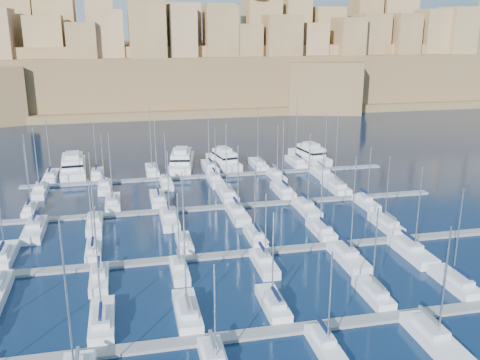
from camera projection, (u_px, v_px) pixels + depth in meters
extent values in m
plane|color=#051233|center=(241.00, 226.00, 94.06)|extent=(600.00, 600.00, 0.00)
cube|color=slate|center=(304.00, 328.00, 62.14)|extent=(84.00, 2.00, 0.40)
cube|color=slate|center=(258.00, 252.00, 82.76)|extent=(84.00, 2.00, 0.40)
cube|color=slate|center=(230.00, 206.00, 103.38)|extent=(84.00, 2.00, 0.40)
cube|color=slate|center=(211.00, 176.00, 123.99)|extent=(84.00, 2.00, 0.40)
cube|color=white|center=(102.00, 322.00, 62.76)|extent=(2.88, 9.58, 1.68)
cube|color=silver|center=(101.00, 317.00, 61.52)|extent=(2.01, 4.31, 0.70)
cylinder|color=#9EA0A8|center=(98.00, 268.00, 61.33)|extent=(0.18, 0.18, 11.64)
cube|color=#0D173E|center=(100.00, 311.00, 60.78)|extent=(0.35, 3.83, 0.35)
cube|color=white|center=(187.00, 313.00, 64.73)|extent=(2.82, 9.41, 1.67)
cube|color=silver|center=(188.00, 308.00, 63.52)|extent=(1.98, 4.23, 0.70)
cylinder|color=#9EA0A8|center=(185.00, 259.00, 63.22)|extent=(0.18, 0.18, 12.19)
cube|color=#595B60|center=(188.00, 302.00, 62.78)|extent=(0.35, 3.76, 0.35)
cube|color=white|center=(273.00, 305.00, 66.55)|extent=(2.58, 8.59, 1.63)
cube|color=silver|center=(275.00, 300.00, 65.42)|extent=(1.80, 3.86, 0.70)
cylinder|color=#9EA0A8|center=(273.00, 256.00, 65.13)|extent=(0.18, 0.18, 11.29)
cube|color=#0D173E|center=(276.00, 294.00, 64.72)|extent=(0.35, 3.43, 0.35)
cube|color=white|center=(373.00, 295.00, 69.11)|extent=(2.45, 8.16, 1.61)
cube|color=silver|center=(377.00, 290.00, 68.02)|extent=(1.71, 3.67, 0.70)
cylinder|color=#9EA0A8|center=(375.00, 249.00, 67.73)|extent=(0.18, 0.18, 10.90)
cube|color=#595B60|center=(379.00, 284.00, 67.34)|extent=(0.35, 3.26, 0.35)
cube|color=white|center=(454.00, 283.00, 72.06)|extent=(2.75, 9.16, 1.66)
cube|color=silver|center=(459.00, 279.00, 70.87)|extent=(1.92, 4.12, 0.70)
cylinder|color=#9EA0A8|center=(458.00, 234.00, 70.50)|extent=(0.18, 0.18, 12.43)
cube|color=#0D173E|center=(463.00, 273.00, 70.14)|extent=(0.35, 3.66, 0.35)
cylinder|color=#9EA0A8|center=(68.00, 306.00, 47.78)|extent=(0.18, 0.18, 16.97)
cube|color=#595B60|center=(76.00, 360.00, 51.80)|extent=(0.35, 4.31, 0.35)
cube|color=silver|center=(213.00, 351.00, 55.25)|extent=(1.79, 3.84, 0.70)
cylinder|color=#9EA0A8|center=(215.00, 314.00, 52.64)|extent=(0.18, 0.18, 10.73)
cube|color=#595B60|center=(213.00, 340.00, 55.35)|extent=(0.35, 3.41, 0.35)
cube|color=white|center=(326.00, 349.00, 57.65)|extent=(2.33, 7.78, 1.59)
cube|color=silver|center=(324.00, 336.00, 58.05)|extent=(1.63, 3.50, 0.70)
cylinder|color=#9EA0A8|center=(330.00, 299.00, 55.55)|extent=(0.18, 0.18, 10.72)
cube|color=#0D173E|center=(323.00, 325.00, 58.12)|extent=(0.35, 3.11, 0.35)
cube|color=white|center=(435.00, 341.00, 59.00)|extent=(3.07, 10.24, 1.71)
cube|color=silver|center=(431.00, 326.00, 59.62)|extent=(2.15, 4.61, 0.70)
cylinder|color=#9EA0A8|center=(445.00, 283.00, 56.47)|extent=(0.18, 0.18, 12.84)
cube|color=#595B60|center=(429.00, 315.00, 59.80)|extent=(0.35, 4.10, 0.35)
cube|color=white|center=(5.00, 257.00, 80.22)|extent=(2.81, 9.35, 1.67)
cube|color=silver|center=(3.00, 252.00, 79.01)|extent=(1.96, 4.21, 0.70)
cube|color=#0D173E|center=(1.00, 247.00, 78.28)|extent=(0.35, 3.74, 0.35)
cube|color=white|center=(94.00, 252.00, 82.18)|extent=(2.34, 7.80, 1.59)
cube|color=silver|center=(93.00, 247.00, 81.12)|extent=(1.64, 3.51, 0.70)
cylinder|color=#9EA0A8|center=(91.00, 213.00, 80.80)|extent=(0.18, 0.18, 10.75)
cube|color=#0D173E|center=(92.00, 241.00, 80.46)|extent=(0.35, 3.12, 0.35)
cube|color=white|center=(184.00, 244.00, 84.90)|extent=(2.25, 7.49, 1.57)
cube|color=silver|center=(185.00, 239.00, 83.88)|extent=(1.57, 3.37, 0.70)
cylinder|color=#9EA0A8|center=(183.00, 206.00, 83.48)|extent=(0.18, 0.18, 11.05)
cube|color=#595B60|center=(185.00, 234.00, 83.23)|extent=(0.35, 3.00, 0.35)
cube|color=white|center=(255.00, 237.00, 87.58)|extent=(2.43, 8.09, 1.60)
cube|color=silver|center=(256.00, 233.00, 86.50)|extent=(1.70, 3.64, 0.70)
cylinder|color=#9EA0A8|center=(255.00, 199.00, 86.12)|extent=(0.18, 0.18, 11.47)
cube|color=#0D173E|center=(257.00, 228.00, 85.83)|extent=(0.35, 3.24, 0.35)
cube|color=white|center=(321.00, 231.00, 90.23)|extent=(2.61, 8.69, 1.63)
cube|color=silver|center=(323.00, 226.00, 89.08)|extent=(1.82, 3.91, 0.70)
cylinder|color=#9EA0A8|center=(322.00, 190.00, 88.60)|extent=(0.18, 0.18, 12.81)
cube|color=#0D173E|center=(324.00, 221.00, 88.38)|extent=(0.35, 3.48, 0.35)
cube|color=white|center=(386.00, 225.00, 92.85)|extent=(2.71, 9.02, 1.65)
cube|color=silver|center=(389.00, 221.00, 91.67)|extent=(1.89, 4.06, 0.70)
cylinder|color=#9EA0A8|center=(387.00, 189.00, 91.44)|extent=(0.18, 0.18, 11.35)
cube|color=#595B60|center=(391.00, 216.00, 90.95)|extent=(0.35, 3.61, 0.35)
cube|color=white|center=(99.00, 280.00, 72.98)|extent=(2.50, 8.32, 1.62)
cube|color=silver|center=(99.00, 270.00, 73.43)|extent=(1.75, 3.74, 0.70)
cylinder|color=#9EA0A8|center=(95.00, 233.00, 70.61)|extent=(0.18, 0.18, 12.47)
cube|color=#0D173E|center=(98.00, 262.00, 73.53)|extent=(0.35, 3.33, 0.35)
cube|color=white|center=(180.00, 272.00, 75.54)|extent=(2.31, 7.71, 1.59)
cube|color=silver|center=(179.00, 262.00, 75.94)|extent=(1.62, 3.47, 0.70)
cylinder|color=#9EA0A8|center=(178.00, 231.00, 73.40)|extent=(0.18, 0.18, 11.02)
cube|color=#595B60|center=(178.00, 254.00, 76.00)|extent=(0.35, 3.08, 0.35)
cube|color=white|center=(264.00, 265.00, 77.66)|extent=(2.56, 8.55, 1.63)
cube|color=silver|center=(263.00, 255.00, 78.14)|extent=(1.80, 3.85, 0.70)
cylinder|color=#9EA0A8|center=(266.00, 228.00, 75.60)|extent=(0.18, 0.18, 10.17)
cube|color=#0D173E|center=(262.00, 247.00, 78.24)|extent=(0.35, 3.42, 0.35)
cube|color=white|center=(348.00, 259.00, 79.49)|extent=(3.06, 10.21, 1.71)
cube|color=silver|center=(346.00, 249.00, 80.11)|extent=(2.14, 4.60, 0.70)
cylinder|color=#9EA0A8|center=(353.00, 207.00, 76.66)|extent=(0.18, 0.18, 14.98)
cube|color=#0D173E|center=(345.00, 241.00, 80.29)|extent=(0.35, 4.08, 0.35)
cube|color=white|center=(412.00, 253.00, 81.57)|extent=(3.10, 10.35, 1.72)
cube|color=silver|center=(410.00, 243.00, 82.20)|extent=(2.17, 4.66, 0.70)
cylinder|color=#9EA0A8|center=(419.00, 209.00, 79.02)|extent=(0.18, 0.18, 12.90)
cube|color=#0D173E|center=(409.00, 235.00, 82.39)|extent=(0.35, 4.14, 0.35)
cube|color=white|center=(31.00, 211.00, 100.17)|extent=(2.29, 7.63, 1.58)
cube|color=silver|center=(29.00, 206.00, 99.13)|extent=(1.60, 3.44, 0.70)
cylinder|color=#9EA0A8|center=(27.00, 176.00, 98.63)|extent=(0.18, 0.18, 11.87)
cube|color=#0D173E|center=(28.00, 201.00, 98.48)|extent=(0.35, 3.05, 0.35)
cube|color=white|center=(113.00, 203.00, 104.07)|extent=(2.81, 9.37, 1.67)
cube|color=silver|center=(112.00, 199.00, 102.86)|extent=(1.97, 4.22, 0.70)
cylinder|color=#9EA0A8|center=(110.00, 167.00, 102.45)|extent=(0.18, 0.18, 12.91)
cube|color=#595B60|center=(112.00, 195.00, 102.12)|extent=(0.35, 3.75, 0.35)
cube|color=white|center=(158.00, 200.00, 106.01)|extent=(2.91, 9.69, 1.68)
cube|color=silver|center=(158.00, 196.00, 104.77)|extent=(2.03, 4.36, 0.70)
cylinder|color=#9EA0A8|center=(156.00, 159.00, 104.11)|extent=(0.18, 0.18, 15.01)
cube|color=#0D173E|center=(158.00, 191.00, 104.02)|extent=(0.35, 3.87, 0.35)
cube|color=white|center=(227.00, 195.00, 109.13)|extent=(3.06, 10.21, 1.71)
cube|color=silver|center=(228.00, 191.00, 107.84)|extent=(2.14, 4.59, 0.70)
cylinder|color=#9EA0A8|center=(226.00, 158.00, 107.43)|extent=(0.18, 0.18, 13.74)
cube|color=#595B60|center=(228.00, 186.00, 107.06)|extent=(0.35, 4.08, 0.35)
cube|color=white|center=(283.00, 191.00, 111.37)|extent=(2.93, 9.78, 1.69)
cube|color=silver|center=(284.00, 187.00, 110.11)|extent=(2.05, 4.40, 0.70)
cylinder|color=#9EA0A8|center=(283.00, 154.00, 109.59)|extent=(0.18, 0.18, 14.13)
cube|color=#0D173E|center=(285.00, 183.00, 109.36)|extent=(0.35, 3.91, 0.35)
cube|color=white|center=(336.00, 187.00, 114.07)|extent=(3.11, 10.37, 1.72)
cube|color=silver|center=(338.00, 183.00, 112.76)|extent=(2.18, 4.67, 0.70)
cylinder|color=#9EA0A8|center=(337.00, 149.00, 112.19)|extent=(0.18, 0.18, 15.04)
cube|color=#595B60|center=(339.00, 179.00, 111.98)|extent=(0.35, 4.15, 0.35)
cube|color=white|center=(35.00, 231.00, 90.25)|extent=(3.14, 10.48, 1.72)
cube|color=silver|center=(35.00, 222.00, 90.89)|extent=(2.20, 4.72, 0.70)
cylinder|color=#9EA0A8|center=(28.00, 182.00, 87.29)|extent=(0.18, 0.18, 15.79)
cube|color=#0D173E|center=(35.00, 215.00, 91.09)|extent=(0.35, 4.19, 0.35)
cube|color=white|center=(95.00, 225.00, 93.02)|extent=(2.67, 8.91, 1.65)
cube|color=silver|center=(94.00, 217.00, 93.52)|extent=(1.87, 4.01, 0.70)
cylinder|color=#9EA0A8|center=(92.00, 187.00, 90.64)|extent=(0.18, 0.18, 12.26)
cube|color=#595B60|center=(94.00, 210.00, 93.64)|extent=(0.35, 3.56, 0.35)
cube|color=white|center=(169.00, 220.00, 95.21)|extent=(2.96, 9.88, 1.69)
cube|color=silver|center=(169.00, 212.00, 95.80)|extent=(2.08, 4.45, 0.70)
cylinder|color=#9EA0A8|center=(168.00, 184.00, 92.83)|extent=(0.18, 0.18, 11.90)
cube|color=#0D173E|center=(168.00, 205.00, 95.97)|extent=(0.35, 3.95, 0.35)
cube|color=white|center=(238.00, 215.00, 97.82)|extent=(2.94, 9.79, 1.69)
cube|color=silver|center=(236.00, 207.00, 98.40)|extent=(2.06, 4.40, 0.70)
cylinder|color=#9EA0A8|center=(238.00, 179.00, 95.40)|extent=(0.18, 0.18, 12.21)
cube|color=#0D173E|center=(236.00, 201.00, 98.56)|extent=(0.35, 3.91, 0.35)
cube|color=white|center=(307.00, 209.00, 100.61)|extent=(2.90, 9.67, 1.68)
cube|color=silver|center=(305.00, 202.00, 101.18)|extent=(2.03, 4.35, 0.70)
cylinder|color=#9EA0A8|center=(309.00, 170.00, 97.96)|extent=(0.18, 0.18, 13.92)
cube|color=#0D173E|center=(305.00, 196.00, 101.34)|extent=(0.35, 3.87, 0.35)
cube|color=white|center=(366.00, 204.00, 103.87)|extent=(2.46, 8.21, 1.61)
cube|color=silver|center=(365.00, 197.00, 104.31)|extent=(1.72, 3.69, 0.70)
cylinder|color=#9EA0A8|center=(369.00, 174.00, 101.77)|extent=(0.18, 0.18, 10.56)
cube|color=#0D173E|center=(364.00, 191.00, 104.40)|extent=(0.35, 3.28, 0.35)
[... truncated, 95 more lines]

